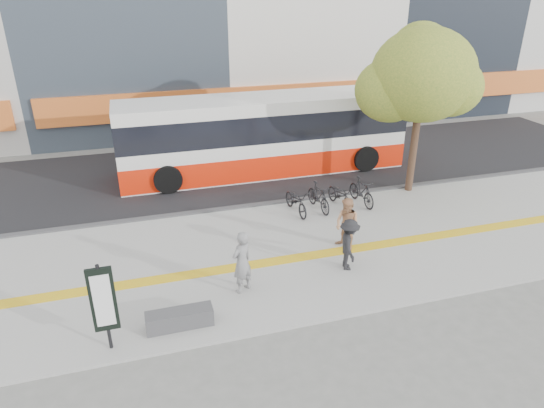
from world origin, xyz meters
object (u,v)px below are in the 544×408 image
object	(u,v)px
bench	(180,319)
street_tree	(420,77)
pedestrian_tan	(347,224)
bus	(264,137)
pedestrian_dark	(349,245)
signboard	(103,301)
seated_woman	(242,262)

from	to	relation	value
bench	street_tree	distance (m)	12.23
street_tree	pedestrian_tan	distance (m)	6.76
bus	pedestrian_dark	bearing A→B (deg)	-89.07
street_tree	bus	size ratio (longest dim) A/B	0.52
street_tree	bench	bearing A→B (deg)	-148.38
signboard	street_tree	distance (m)	13.40
signboard	bus	size ratio (longest dim) A/B	0.18
pedestrian_tan	pedestrian_dark	distance (m)	1.15
signboard	pedestrian_tan	xyz separation A→B (m)	(7.01, 2.62, -0.45)
street_tree	signboard	bearing A→B (deg)	-150.93
bench	bus	world-z (taller)	bus
pedestrian_tan	pedestrian_dark	xyz separation A→B (m)	(-0.42, -1.06, -0.06)
pedestrian_dark	bus	bearing A→B (deg)	15.42
bus	seated_woman	xyz separation A→B (m)	(-3.05, -8.67, -0.63)
signboard	pedestrian_tan	world-z (taller)	signboard
bus	pedestrian_dark	world-z (taller)	bus
signboard	bus	xyz separation A→B (m)	(6.45, 10.01, 0.23)
bus	pedestrian_tan	xyz separation A→B (m)	(0.56, -7.38, -0.68)
street_tree	pedestrian_dark	distance (m)	7.69
pedestrian_tan	street_tree	bearing A→B (deg)	106.27
bench	bus	xyz separation A→B (m)	(4.85, 9.70, 1.29)
bus	pedestrian_tan	world-z (taller)	bus
bench	pedestrian_dark	size ratio (longest dim) A/B	1.03
pedestrian_tan	seated_woman	bearing A→B (deg)	-94.42
bench	seated_woman	size ratio (longest dim) A/B	0.90
signboard	pedestrian_tan	bearing A→B (deg)	20.50
seated_woman	pedestrian_tan	size ratio (longest dim) A/B	1.06
street_tree	pedestrian_dark	xyz separation A→B (m)	(-4.79, -4.77, -3.66)
bus	pedestrian_dark	xyz separation A→B (m)	(0.14, -8.45, -0.74)
bus	pedestrian_tan	size ratio (longest dim) A/B	7.31
signboard	bus	distance (m)	11.91
street_tree	seated_woman	size ratio (longest dim) A/B	3.56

